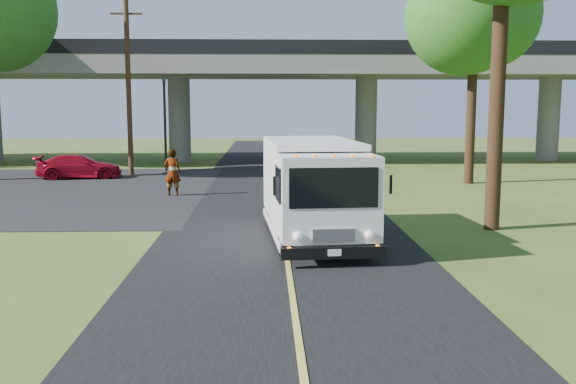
{
  "coord_description": "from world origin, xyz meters",
  "views": [
    {
      "loc": [
        -0.5,
        -9.49,
        3.69
      ],
      "look_at": [
        0.03,
        5.69,
        1.6
      ],
      "focal_mm": 40.0,
      "sensor_mm": 36.0,
      "label": 1
    }
  ],
  "objects_px": {
    "step_van": "(314,187)",
    "traffic_signal": "(165,113)",
    "red_sedan": "(79,167)",
    "utility_pole": "(129,86)",
    "pedestrian": "(172,172)",
    "tree_right_far": "(481,0)"
  },
  "relations": [
    {
      "from": "step_van",
      "to": "traffic_signal",
      "type": "bearing_deg",
      "value": 106.24
    },
    {
      "from": "red_sedan",
      "to": "traffic_signal",
      "type": "bearing_deg",
      "value": -56.1
    },
    {
      "from": "utility_pole",
      "to": "pedestrian",
      "type": "xyz_separation_m",
      "value": [
        3.24,
        -7.67,
        -3.64
      ]
    },
    {
      "from": "traffic_signal",
      "to": "tree_right_far",
      "type": "bearing_deg",
      "value": -22.07
    },
    {
      "from": "utility_pole",
      "to": "red_sedan",
      "type": "bearing_deg",
      "value": -148.39
    },
    {
      "from": "traffic_signal",
      "to": "pedestrian",
      "type": "relative_size",
      "value": 2.74
    },
    {
      "from": "traffic_signal",
      "to": "utility_pole",
      "type": "relative_size",
      "value": 0.58
    },
    {
      "from": "tree_right_far",
      "to": "pedestrian",
      "type": "bearing_deg",
      "value": -165.41
    },
    {
      "from": "step_van",
      "to": "red_sedan",
      "type": "bearing_deg",
      "value": 121.22
    },
    {
      "from": "step_van",
      "to": "pedestrian",
      "type": "xyz_separation_m",
      "value": [
        -5.06,
        8.63,
        -0.51
      ]
    },
    {
      "from": "traffic_signal",
      "to": "red_sedan",
      "type": "height_order",
      "value": "traffic_signal"
    },
    {
      "from": "red_sedan",
      "to": "pedestrian",
      "type": "distance_m",
      "value": 8.36
    },
    {
      "from": "red_sedan",
      "to": "step_van",
      "type": "bearing_deg",
      "value": -152.74
    },
    {
      "from": "tree_right_far",
      "to": "red_sedan",
      "type": "relative_size",
      "value": 2.68
    },
    {
      "from": "traffic_signal",
      "to": "red_sedan",
      "type": "distance_m",
      "value": 5.71
    },
    {
      "from": "red_sedan",
      "to": "tree_right_far",
      "type": "bearing_deg",
      "value": -106.4
    },
    {
      "from": "pedestrian",
      "to": "tree_right_far",
      "type": "bearing_deg",
      "value": -158.12
    },
    {
      "from": "traffic_signal",
      "to": "step_van",
      "type": "distance_m",
      "value": 19.6
    },
    {
      "from": "tree_right_far",
      "to": "traffic_signal",
      "type": "bearing_deg",
      "value": 157.93
    },
    {
      "from": "traffic_signal",
      "to": "tree_right_far",
      "type": "relative_size",
      "value": 0.47
    },
    {
      "from": "utility_pole",
      "to": "red_sedan",
      "type": "height_order",
      "value": "utility_pole"
    },
    {
      "from": "step_van",
      "to": "tree_right_far",
      "type": "bearing_deg",
      "value": 51.15
    }
  ]
}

